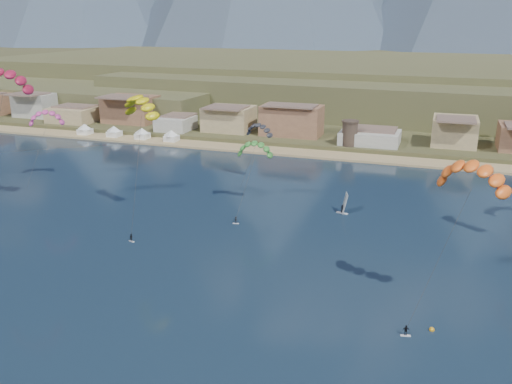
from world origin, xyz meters
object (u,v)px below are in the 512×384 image
watchtower (350,133)px  buoy (432,330)px  kitesurfer_yellow (141,103)px  windsurfer (343,207)px  kitesurfer_green (255,147)px  kitesurfer_orange (473,171)px  kitesurfer_red (1,77)px

watchtower → buoy: (30.39, -106.19, -6.24)m
kitesurfer_yellow → windsurfer: size_ratio=6.05×
buoy → kitesurfer_green: bearing=134.4°
buoy → kitesurfer_yellow: bearing=156.8°
kitesurfer_yellow → kitesurfer_green: (19.59, 16.63, -11.62)m
windsurfer → buoy: (21.17, -44.80, -1.42)m
kitesurfer_yellow → buoy: kitesurfer_yellow is taller
windsurfer → kitesurfer_yellow: bearing=-155.8°
watchtower → buoy: bearing=-74.0°
kitesurfer_orange → windsurfer: 50.86m
kitesurfer_red → buoy: kitesurfer_red is taller
kitesurfer_orange → watchtower: bearing=108.4°
windsurfer → kitesurfer_red: bearing=-158.4°
kitesurfer_red → kitesurfer_green: kitesurfer_red is taller
watchtower → kitesurfer_green: kitesurfer_green is taller
kitesurfer_green → kitesurfer_orange: bearing=-39.6°
kitesurfer_orange → kitesurfer_yellow: bearing=162.2°
kitesurfer_orange → buoy: 23.57m
watchtower → kitesurfer_orange: kitesurfer_orange is taller
kitesurfer_red → kitesurfer_orange: kitesurfer_red is taller
windsurfer → kitesurfer_green: bearing=-175.4°
watchtower → kitesurfer_yellow: 87.95m
kitesurfer_red → kitesurfer_orange: bearing=-7.5°
kitesurfer_yellow → kitesurfer_green: size_ratio=1.59×
kitesurfer_green → buoy: bearing=-45.6°
kitesurfer_green → buoy: (42.27, -43.10, -14.37)m
kitesurfer_orange → buoy: size_ratio=33.20×
kitesurfer_yellow → buoy: bearing=-23.2°
watchtower → windsurfer: bearing=-81.5°
watchtower → kitesurfer_yellow: kitesurfer_yellow is taller
watchtower → kitesurfer_green: bearing=-100.7°
kitesurfer_red → kitesurfer_green: (47.29, 25.33, -16.85)m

